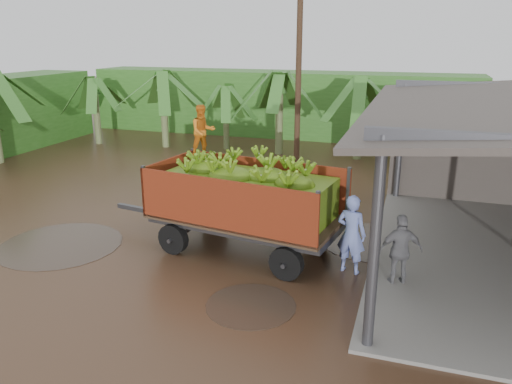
% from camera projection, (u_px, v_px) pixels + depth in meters
% --- Properties ---
extents(ground, '(100.00, 100.00, 0.00)m').
position_uv_depth(ground, '(192.00, 239.00, 14.17)').
color(ground, black).
rests_on(ground, ground).
extents(hedge_north, '(22.00, 3.00, 3.60)m').
position_uv_depth(hedge_north, '(277.00, 103.00, 28.73)').
color(hedge_north, '#2D661E').
rests_on(hedge_north, ground).
extents(banana_trailer, '(6.94, 3.12, 3.73)m').
position_uv_depth(banana_trailer, '(245.00, 198.00, 12.99)').
color(banana_trailer, '#A43117').
rests_on(banana_trailer, ground).
extents(man_blue, '(0.80, 0.62, 1.96)m').
position_uv_depth(man_blue, '(351.00, 234.00, 11.92)').
color(man_blue, '#7283CF').
rests_on(man_blue, ground).
extents(man_grey, '(1.10, 0.75, 1.73)m').
position_uv_depth(man_grey, '(400.00, 251.00, 11.29)').
color(man_grey, slate).
rests_on(man_grey, ground).
extents(utility_pole, '(1.20, 0.24, 7.87)m').
position_uv_depth(utility_pole, '(298.00, 75.00, 20.11)').
color(utility_pole, '#47301E').
rests_on(utility_pole, ground).
extents(banana_plants, '(24.46, 20.57, 4.43)m').
position_uv_depth(banana_plants, '(144.00, 125.00, 21.42)').
color(banana_plants, '#2D661E').
rests_on(banana_plants, ground).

